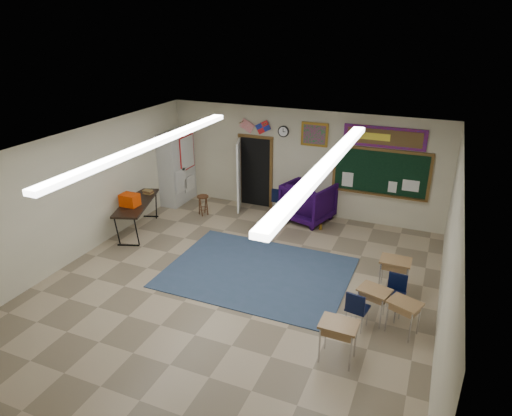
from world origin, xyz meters
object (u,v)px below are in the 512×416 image
at_px(student_desk_front_right, 394,273).
at_px(folding_table, 138,215).
at_px(wingback_armchair, 308,202).
at_px(student_desk_front_left, 373,303).
at_px(wooden_stool, 203,205).

height_order(student_desk_front_right, folding_table, folding_table).
bearing_deg(folding_table, wingback_armchair, 12.50).
height_order(wingback_armchair, student_desk_front_left, wingback_armchair).
relative_size(student_desk_front_left, folding_table, 0.32).
bearing_deg(folding_table, student_desk_front_left, -32.44).
distance_m(student_desk_front_right, wooden_stool, 5.92).
xyz_separation_m(student_desk_front_right, wooden_stool, (-5.58, 1.97, -0.11)).
height_order(folding_table, wooden_stool, folding_table).
relative_size(wingback_armchair, wooden_stool, 2.11).
xyz_separation_m(student_desk_front_left, wooden_stool, (-5.36, 3.15, -0.08)).
bearing_deg(student_desk_front_left, wooden_stool, 165.50).
relative_size(student_desk_front_left, student_desk_front_right, 0.92).
bearing_deg(wooden_stool, student_desk_front_right, -19.47).
xyz_separation_m(wingback_armchair, student_desk_front_right, (2.69, -2.79, -0.14)).
relative_size(folding_table, wooden_stool, 3.67).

